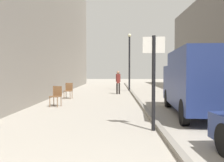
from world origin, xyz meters
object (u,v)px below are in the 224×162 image
at_px(delivery_van, 199,81).
at_px(cafe_chair_near_window, 69,89).
at_px(cafe_chair_by_doorway, 56,95).
at_px(pedestrian_main_foreground, 118,81).
at_px(lamp_post, 129,58).
at_px(street_sign_post, 154,74).

bearing_deg(delivery_van, cafe_chair_near_window, 141.73).
relative_size(delivery_van, cafe_chair_by_doorway, 6.00).
bearing_deg(cafe_chair_near_window, pedestrian_main_foreground, -127.13).
bearing_deg(cafe_chair_by_doorway, lamp_post, -99.24).
bearing_deg(cafe_chair_by_doorway, cafe_chair_near_window, -75.17).
relative_size(delivery_van, lamp_post, 1.19).
xyz_separation_m(pedestrian_main_foreground, cafe_chair_near_window, (-3.00, -3.01, -0.41)).
xyz_separation_m(street_sign_post, cafe_chair_by_doorway, (-3.80, 4.68, -1.00)).
bearing_deg(street_sign_post, pedestrian_main_foreground, -82.14).
xyz_separation_m(pedestrian_main_foreground, cafe_chair_by_doorway, (-2.94, -6.31, -0.41)).
bearing_deg(cafe_chair_by_doorway, delivery_van, 173.32).
bearing_deg(delivery_van, cafe_chair_by_doorway, 164.10).
height_order(delivery_van, cafe_chair_by_doorway, delivery_van).
xyz_separation_m(delivery_van, lamp_post, (-1.96, 11.38, 1.44)).
bearing_deg(pedestrian_main_foreground, street_sign_post, -92.01).
xyz_separation_m(delivery_van, cafe_chair_near_window, (-5.92, 5.48, -0.74)).
bearing_deg(cafe_chair_by_doorway, pedestrian_main_foreground, -101.23).
height_order(pedestrian_main_foreground, cafe_chair_by_doorway, pedestrian_main_foreground).
distance_m(pedestrian_main_foreground, street_sign_post, 11.04).
bearing_deg(pedestrian_main_foreground, cafe_chair_near_window, -141.40).
height_order(delivery_van, lamp_post, lamp_post).
height_order(pedestrian_main_foreground, delivery_van, delivery_van).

